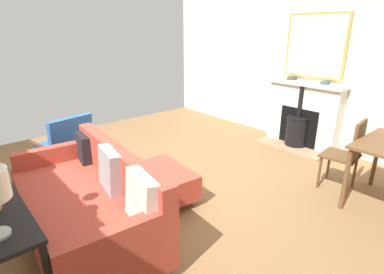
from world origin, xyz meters
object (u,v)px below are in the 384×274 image
(mantel_bowl_far, at_px, (325,83))
(armchair_accent, at_px, (66,141))
(dining_chair_near_fireplace, at_px, (349,151))
(mantel_bowl_near, at_px, (292,78))
(sofa, at_px, (88,202))
(fireplace, at_px, (302,118))
(ottoman, at_px, (159,182))

(mantel_bowl_far, xyz_separation_m, armchair_accent, (3.46, -1.81, -0.65))
(dining_chair_near_fireplace, bearing_deg, mantel_bowl_far, -139.05)
(mantel_bowl_near, distance_m, mantel_bowl_far, 0.59)
(mantel_bowl_near, xyz_separation_m, dining_chair_near_fireplace, (1.05, 1.51, -0.58))
(sofa, xyz_separation_m, dining_chair_near_fireplace, (-2.75, 1.21, 0.17))
(mantel_bowl_far, bearing_deg, mantel_bowl_near, -90.00)
(mantel_bowl_near, distance_m, armchair_accent, 3.72)
(mantel_bowl_near, xyz_separation_m, armchair_accent, (3.46, -1.21, -0.64))
(fireplace, relative_size, mantel_bowl_near, 7.66)
(dining_chair_near_fireplace, bearing_deg, fireplace, -129.87)
(ottoman, distance_m, dining_chair_near_fireplace, 2.30)
(armchair_accent, height_order, dining_chair_near_fireplace, dining_chair_near_fireplace)
(fireplace, relative_size, armchair_accent, 1.56)
(fireplace, relative_size, mantel_bowl_far, 8.84)
(fireplace, relative_size, sofa, 0.64)
(mantel_bowl_near, bearing_deg, ottoman, 4.16)
(ottoman, height_order, dining_chair_near_fireplace, dining_chair_near_fireplace)
(mantel_bowl_near, distance_m, sofa, 3.89)
(ottoman, bearing_deg, armchair_accent, -69.58)
(sofa, distance_m, ottoman, 0.89)
(mantel_bowl_far, distance_m, armchair_accent, 3.95)
(sofa, bearing_deg, armchair_accent, -102.82)
(sofa, bearing_deg, mantel_bowl_near, -175.49)
(mantel_bowl_far, xyz_separation_m, dining_chair_near_fireplace, (1.05, 0.91, -0.58))
(mantel_bowl_near, distance_m, dining_chair_near_fireplace, 1.93)
(mantel_bowl_far, bearing_deg, dining_chair_near_fireplace, 40.95)
(sofa, relative_size, ottoman, 2.36)
(mantel_bowl_near, bearing_deg, mantel_bowl_far, 90.00)
(dining_chair_near_fireplace, bearing_deg, ottoman, -34.64)
(armchair_accent, bearing_deg, ottoman, 110.42)
(mantel_bowl_near, height_order, ottoman, mantel_bowl_near)
(mantel_bowl_far, relative_size, armchair_accent, 0.18)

